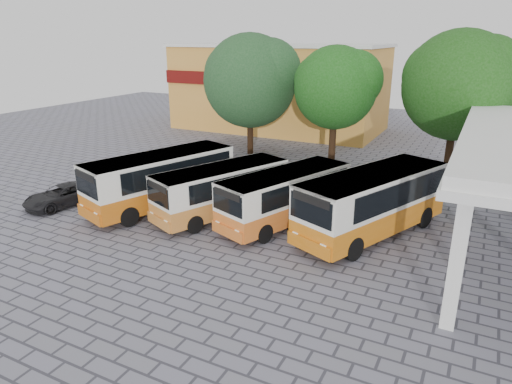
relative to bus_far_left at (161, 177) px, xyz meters
The scene contains 10 objects.
ground 7.76m from the bus_far_left, 15.96° to the right, with size 90.00×90.00×0.00m, color slate.
shophouse_block 24.32m from the bus_far_left, 98.87° to the left, with size 20.40×10.40×8.30m.
bus_far_left is the anchor object (origin of this frame).
bus_centre_left 3.60m from the bus_far_left, ahead, with size 4.92×7.88×2.65m.
bus_centre_right 6.99m from the bus_far_left, ahead, with size 4.71×7.94×2.68m.
bus_far_right 11.23m from the bus_far_left, ahead, with size 5.67×9.09×3.06m.
tree_left 13.69m from the bus_far_left, 95.37° to the left, with size 7.48×7.12×9.29m.
tree_middle 13.72m from the bus_far_left, 62.96° to the left, with size 5.87×5.59×8.49m.
tree_right 18.51m from the bus_far_left, 40.84° to the left, with size 6.93×6.60×9.48m.
parked_car 5.72m from the bus_far_left, 156.37° to the right, with size 1.94×4.22×1.17m, color black.
Camera 1 is at (8.04, -16.61, 8.98)m, focal length 32.00 mm.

